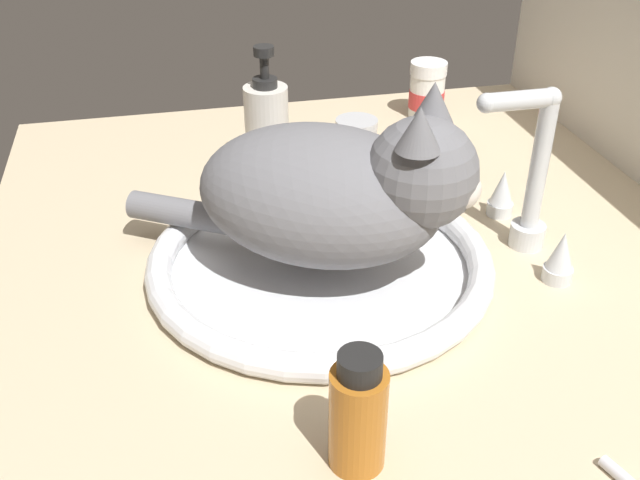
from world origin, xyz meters
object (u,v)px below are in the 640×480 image
object	(u,v)px
metal_jar	(356,140)
soap_pump_bottle	(267,127)
pill_bottle	(427,91)
cat	(340,191)
faucet	(530,190)
sink_basin	(320,261)
amber_bottle	(358,414)

from	to	relation	value
metal_jar	soap_pump_bottle	distance (cm)	13.09
metal_jar	soap_pump_bottle	size ratio (longest dim) A/B	0.35
metal_jar	pill_bottle	bearing A→B (deg)	131.68
cat	faucet	bearing A→B (deg)	92.90
sink_basin	metal_jar	distance (cm)	28.19
cat	metal_jar	size ratio (longest dim) A/B	5.81
faucet	soap_pump_bottle	size ratio (longest dim) A/B	1.09
faucet	soap_pump_bottle	distance (cm)	35.78
pill_bottle	cat	bearing A→B (deg)	-31.06
cat	pill_bottle	distance (cm)	47.76
cat	pill_bottle	size ratio (longest dim) A/B	4.08
amber_bottle	pill_bottle	size ratio (longest dim) A/B	1.21
faucet	pill_bottle	xyz separation A→B (cm)	(-39.45, 2.47, -3.10)
faucet	metal_jar	world-z (taller)	faucet
faucet	amber_bottle	bearing A→B (deg)	-45.43
sink_basin	cat	size ratio (longest dim) A/B	1.04
amber_bottle	soap_pump_bottle	size ratio (longest dim) A/B	0.61
cat	metal_jar	xyz separation A→B (cm)	(-26.99, 9.18, -7.17)
cat	metal_jar	bearing A→B (deg)	161.21
soap_pump_bottle	cat	bearing A→B (deg)	7.42
soap_pump_bottle	amber_bottle	bearing A→B (deg)	-1.59
amber_bottle	soap_pump_bottle	bearing A→B (deg)	178.41
cat	amber_bottle	size ratio (longest dim) A/B	3.36
cat	soap_pump_bottle	distance (cm)	26.80
amber_bottle	soap_pump_bottle	world-z (taller)	soap_pump_bottle
sink_basin	cat	bearing A→B (deg)	58.87
faucet	amber_bottle	distance (cm)	37.72
pill_bottle	soap_pump_bottle	bearing A→B (deg)	-62.91
metal_jar	faucet	bearing A→B (deg)	26.28
sink_basin	cat	world-z (taller)	cat
faucet	soap_pump_bottle	world-z (taller)	faucet
metal_jar	cat	bearing A→B (deg)	-18.79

